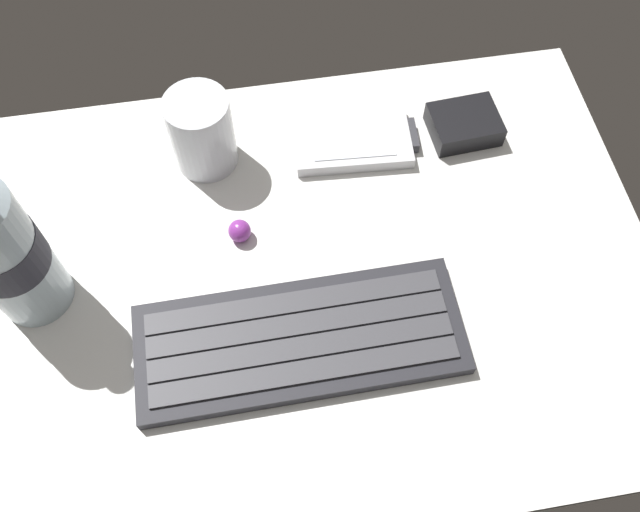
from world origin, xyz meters
TOP-DOWN VIEW (x-y plane):
  - ground_plane at (0.00, -0.23)cm, footprint 64.00×48.00cm
  - keyboard at (-2.95, -6.81)cm, footprint 29.08×11.22cm
  - handheld_device at (5.93, 14.35)cm, footprint 13.16×8.41cm
  - juice_cup at (-9.36, 14.96)cm, footprint 6.40×6.40cm
  - charger_block at (17.66, 14.02)cm, footprint 7.35×6.05cm
  - trackball_mouse at (-7.00, 5.00)cm, footprint 2.20×2.20cm

SIDE VIEW (x-z plane):
  - ground_plane at x=0.00cm, z-range -2.39..0.41cm
  - handheld_device at x=5.93cm, z-range -0.02..1.48cm
  - keyboard at x=-2.95cm, z-range -0.04..1.66cm
  - trackball_mouse at x=-7.00cm, z-range 0.00..2.20cm
  - charger_block at x=17.66cm, z-range 0.00..2.40cm
  - juice_cup at x=-9.36cm, z-range -0.34..8.16cm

